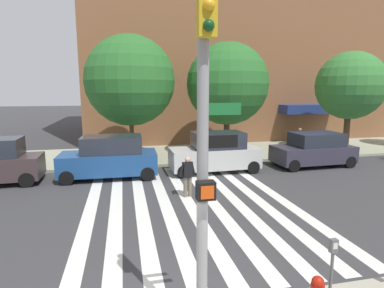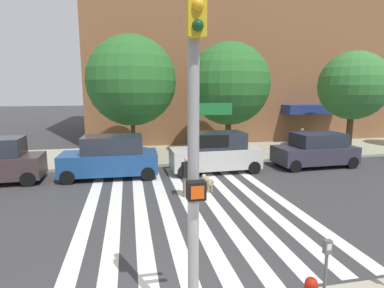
{
  "view_description": "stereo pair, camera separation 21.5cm",
  "coord_description": "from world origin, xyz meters",
  "px_view_note": "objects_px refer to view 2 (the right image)",
  "views": [
    {
      "loc": [
        -1.15,
        -5.25,
        4.23
      ],
      "look_at": [
        1.77,
        7.98,
        1.89
      ],
      "focal_mm": 29.21,
      "sensor_mm": 36.0,
      "label": 1
    },
    {
      "loc": [
        -0.94,
        -5.29,
        4.23
      ],
      "look_at": [
        1.77,
        7.98,
        1.89
      ],
      "focal_mm": 29.21,
      "sensor_mm": 36.0,
      "label": 2
    }
  ],
  "objects_px": {
    "parked_car_behind_first": "(111,157)",
    "street_tree_nearest": "(132,81)",
    "parking_meter_second_along": "(326,264)",
    "parked_car_fourth_in_line": "(316,150)",
    "parked_car_third_in_line": "(216,153)",
    "dog_on_leash": "(207,181)",
    "street_tree_middle": "(229,84)",
    "pedestrian_bystander": "(302,139)",
    "pedestrian_dog_walker": "(187,174)",
    "traffic_light_pole": "(195,138)",
    "street_tree_further": "(353,86)"
  },
  "relations": [
    {
      "from": "parked_car_third_in_line",
      "to": "street_tree_further",
      "type": "distance_m",
      "value": 10.85
    },
    {
      "from": "traffic_light_pole",
      "to": "parked_car_behind_first",
      "type": "relative_size",
      "value": 1.26
    },
    {
      "from": "parking_meter_second_along",
      "to": "parked_car_fourth_in_line",
      "type": "relative_size",
      "value": 0.3
    },
    {
      "from": "pedestrian_dog_walker",
      "to": "pedestrian_bystander",
      "type": "bearing_deg",
      "value": 36.15
    },
    {
      "from": "parked_car_third_in_line",
      "to": "street_tree_further",
      "type": "height_order",
      "value": "street_tree_further"
    },
    {
      "from": "parked_car_third_in_line",
      "to": "parked_car_behind_first",
      "type": "bearing_deg",
      "value": -179.97
    },
    {
      "from": "traffic_light_pole",
      "to": "street_tree_nearest",
      "type": "relative_size",
      "value": 0.81
    },
    {
      "from": "parking_meter_second_along",
      "to": "street_tree_middle",
      "type": "relative_size",
      "value": 0.19
    },
    {
      "from": "street_tree_nearest",
      "to": "parked_car_behind_first",
      "type": "bearing_deg",
      "value": -110.64
    },
    {
      "from": "pedestrian_bystander",
      "to": "street_tree_further",
      "type": "bearing_deg",
      "value": -4.64
    },
    {
      "from": "pedestrian_bystander",
      "to": "street_tree_middle",
      "type": "bearing_deg",
      "value": 175.28
    },
    {
      "from": "traffic_light_pole",
      "to": "street_tree_nearest",
      "type": "height_order",
      "value": "street_tree_nearest"
    },
    {
      "from": "traffic_light_pole",
      "to": "parked_car_behind_first",
      "type": "bearing_deg",
      "value": 99.86
    },
    {
      "from": "dog_on_leash",
      "to": "pedestrian_dog_walker",
      "type": "bearing_deg",
      "value": -150.11
    },
    {
      "from": "dog_on_leash",
      "to": "parked_car_fourth_in_line",
      "type": "bearing_deg",
      "value": 23.01
    },
    {
      "from": "pedestrian_bystander",
      "to": "pedestrian_dog_walker",
      "type": "bearing_deg",
      "value": -143.85
    },
    {
      "from": "parked_car_behind_first",
      "to": "street_tree_nearest",
      "type": "distance_m",
      "value": 4.99
    },
    {
      "from": "street_tree_nearest",
      "to": "pedestrian_dog_walker",
      "type": "distance_m",
      "value": 7.89
    },
    {
      "from": "traffic_light_pole",
      "to": "pedestrian_dog_walker",
      "type": "distance_m",
      "value": 7.84
    },
    {
      "from": "parked_car_fourth_in_line",
      "to": "pedestrian_dog_walker",
      "type": "xyz_separation_m",
      "value": [
        -7.96,
        -3.53,
        -0.0
      ]
    },
    {
      "from": "parked_car_fourth_in_line",
      "to": "pedestrian_dog_walker",
      "type": "bearing_deg",
      "value": -156.09
    },
    {
      "from": "street_tree_middle",
      "to": "pedestrian_bystander",
      "type": "distance_m",
      "value": 6.05
    },
    {
      "from": "traffic_light_pole",
      "to": "parking_meter_second_along",
      "type": "height_order",
      "value": "traffic_light_pole"
    },
    {
      "from": "parked_car_third_in_line",
      "to": "dog_on_leash",
      "type": "height_order",
      "value": "parked_car_third_in_line"
    },
    {
      "from": "street_tree_nearest",
      "to": "street_tree_further",
      "type": "distance_m",
      "value": 14.1
    },
    {
      "from": "pedestrian_dog_walker",
      "to": "parking_meter_second_along",
      "type": "bearing_deg",
      "value": -79.49
    },
    {
      "from": "pedestrian_dog_walker",
      "to": "dog_on_leash",
      "type": "bearing_deg",
      "value": 29.89
    },
    {
      "from": "parked_car_behind_first",
      "to": "street_tree_nearest",
      "type": "xyz_separation_m",
      "value": [
        1.16,
        3.09,
        3.75
      ]
    },
    {
      "from": "street_tree_middle",
      "to": "dog_on_leash",
      "type": "relative_size",
      "value": 6.91
    },
    {
      "from": "traffic_light_pole",
      "to": "dog_on_leash",
      "type": "distance_m",
      "value": 8.73
    },
    {
      "from": "traffic_light_pole",
      "to": "street_tree_nearest",
      "type": "distance_m",
      "value": 13.98
    },
    {
      "from": "parking_meter_second_along",
      "to": "dog_on_leash",
      "type": "bearing_deg",
      "value": 92.42
    },
    {
      "from": "pedestrian_dog_walker",
      "to": "pedestrian_bystander",
      "type": "distance_m",
      "value": 10.95
    },
    {
      "from": "street_tree_further",
      "to": "pedestrian_dog_walker",
      "type": "xyz_separation_m",
      "value": [
        -12.13,
        -6.19,
        -3.58
      ]
    },
    {
      "from": "traffic_light_pole",
      "to": "parking_meter_second_along",
      "type": "bearing_deg",
      "value": 4.68
    },
    {
      "from": "parked_car_third_in_line",
      "to": "pedestrian_dog_walker",
      "type": "xyz_separation_m",
      "value": [
        -2.21,
        -3.53,
        -0.07
      ]
    },
    {
      "from": "parked_car_fourth_in_line",
      "to": "traffic_light_pole",
      "type": "bearing_deg",
      "value": -130.39
    },
    {
      "from": "parking_meter_second_along",
      "to": "parked_car_third_in_line",
      "type": "distance_m",
      "value": 10.65
    },
    {
      "from": "parking_meter_second_along",
      "to": "pedestrian_dog_walker",
      "type": "height_order",
      "value": "pedestrian_dog_walker"
    },
    {
      "from": "street_tree_further",
      "to": "parking_meter_second_along",
      "type": "bearing_deg",
      "value": -129.17
    },
    {
      "from": "traffic_light_pole",
      "to": "pedestrian_dog_walker",
      "type": "bearing_deg",
      "value": 80.33
    },
    {
      "from": "pedestrian_dog_walker",
      "to": "pedestrian_bystander",
      "type": "relative_size",
      "value": 1.0
    },
    {
      "from": "parked_car_fourth_in_line",
      "to": "street_tree_middle",
      "type": "bearing_deg",
      "value": 140.42
    },
    {
      "from": "street_tree_nearest",
      "to": "street_tree_middle",
      "type": "height_order",
      "value": "street_tree_nearest"
    },
    {
      "from": "dog_on_leash",
      "to": "traffic_light_pole",
      "type": "bearing_deg",
      "value": -105.86
    },
    {
      "from": "parked_car_behind_first",
      "to": "street_tree_further",
      "type": "distance_m",
      "value": 15.87
    },
    {
      "from": "parked_car_third_in_line",
      "to": "pedestrian_dog_walker",
      "type": "height_order",
      "value": "parked_car_third_in_line"
    },
    {
      "from": "parked_car_fourth_in_line",
      "to": "street_tree_nearest",
      "type": "xyz_separation_m",
      "value": [
        -9.93,
        3.09,
        3.82
      ]
    },
    {
      "from": "parked_car_third_in_line",
      "to": "street_tree_further",
      "type": "xyz_separation_m",
      "value": [
        9.92,
        2.66,
        3.5
      ]
    },
    {
      "from": "street_tree_middle",
      "to": "pedestrian_bystander",
      "type": "xyz_separation_m",
      "value": [
        4.9,
        -0.4,
        -3.52
      ]
    }
  ]
}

